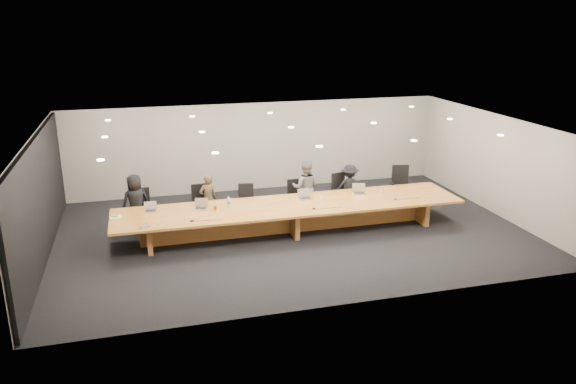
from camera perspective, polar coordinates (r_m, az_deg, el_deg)
name	(u,v)px	position (r m, az deg, el deg)	size (l,w,h in m)	color
ground	(291,232)	(14.71, 0.31, -4.06)	(12.00, 12.00, 0.00)	black
back_wall	(257,147)	(18.02, -3.12, 4.63)	(12.00, 0.02, 2.80)	beige
left_wall_panel	(40,201)	(13.96, -23.88, -0.84)	(0.08, 7.84, 2.74)	black
conference_table	(291,213)	(14.53, 0.31, -2.15)	(9.00, 1.80, 0.75)	#995F21
chair_far_left	(143,209)	(15.28, -14.50, -1.65)	(0.55, 0.55, 1.08)	black
chair_left	(202,204)	(15.32, -8.75, -1.24)	(0.55, 0.55, 1.08)	black
chair_mid_left	(247,202)	(15.45, -4.22, -1.05)	(0.51, 0.51, 1.01)	black
chair_mid_right	(297,197)	(15.85, 0.91, -0.52)	(0.51, 0.51, 1.00)	black
chair_right	(342,191)	(16.30, 5.54, 0.05)	(0.55, 0.55, 1.08)	black
chair_far_right	(401,185)	(16.96, 11.44, 0.66)	(0.60, 0.60, 1.19)	black
person_a	(136,202)	(15.18, -15.22, -1.00)	(0.73, 0.48, 1.50)	black
person_b	(208,199)	(15.29, -8.12, -0.69)	(0.49, 0.32, 1.35)	#3C3120
person_c	(305,188)	(15.76, 1.78, 0.44)	(0.76, 0.59, 1.56)	slate
person_d	(349,187)	(16.27, 6.25, 0.49)	(0.87, 0.50, 1.35)	black
laptop_a	(150,207)	(14.33, -13.80, -1.48)	(0.30, 0.22, 0.24)	#BFB492
laptop_b	(200,204)	(14.26, -8.89, -1.22)	(0.33, 0.24, 0.26)	#BFAA92
laptop_d	(306,194)	(14.87, 1.81, -0.22)	(0.33, 0.24, 0.26)	tan
laptop_e	(359,189)	(15.42, 7.25, 0.32)	(0.35, 0.25, 0.27)	tan
water_bottle	(229,203)	(14.30, -6.05, -1.07)	(0.08, 0.08, 0.25)	#AFBFBB
amber_mug	(215,208)	(14.18, -7.40, -1.61)	(0.08, 0.08, 0.10)	brown
paper_cup_near	(321,198)	(14.88, 3.40, -0.59)	(0.07, 0.07, 0.09)	white
paper_cup_far	(381,192)	(15.57, 9.43, 0.02)	(0.07, 0.07, 0.08)	silver
notepad	(115,217)	(14.18, -17.12, -2.44)	(0.26, 0.21, 0.02)	silver
lime_gadget	(115,216)	(14.19, -17.21, -2.34)	(0.16, 0.09, 0.03)	#5BB730
av_box	(145,226)	(13.36, -14.34, -3.38)	(0.22, 0.17, 0.03)	#ACACB1
mic_left	(192,221)	(13.49, -9.71, -2.88)	(0.12, 0.12, 0.03)	black
mic_center	(314,208)	(14.15, 2.66, -1.67)	(0.10, 0.10, 0.03)	black
mic_right	(396,199)	(15.14, 10.87, -0.68)	(0.11, 0.11, 0.03)	black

